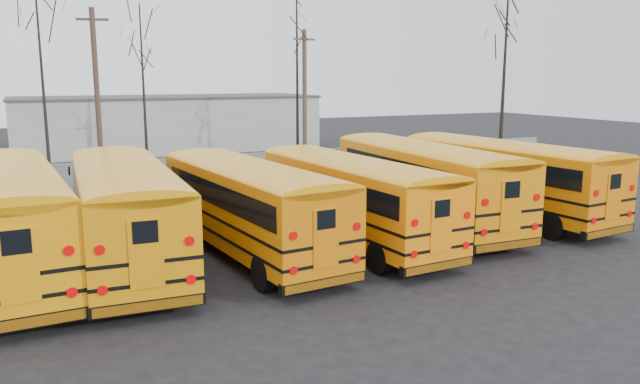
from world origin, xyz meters
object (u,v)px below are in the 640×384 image
bus_a (7,211)px  utility_pole_left (97,94)px  bus_c (247,200)px  bus_b (124,204)px  bus_d (350,192)px  utility_pole_right (305,100)px  bus_f (501,172)px  bus_e (421,176)px

bus_a → utility_pole_left: utility_pole_left is taller
utility_pole_left → bus_c: bearing=-68.3°
bus_b → bus_d: 7.34m
bus_d → utility_pole_right: (5.08, 15.05, 2.47)m
bus_d → bus_f: 7.41m
bus_b → bus_d: bus_b is taller
utility_pole_left → utility_pole_right: 11.38m
utility_pole_left → bus_e: bearing=-44.7°
bus_c → utility_pole_right: 17.46m
bus_f → utility_pole_right: size_ratio=1.39×
bus_a → bus_b: bus_a is taller
utility_pole_right → bus_e: bearing=-108.5°
bus_e → bus_f: bus_e is taller
bus_c → utility_pole_left: utility_pole_left is taller
bus_e → utility_pole_right: bearing=86.6°
utility_pole_right → bus_d: bearing=-121.4°
utility_pole_left → utility_pole_right: (11.26, -1.62, -0.44)m
bus_b → utility_pole_left: 16.33m
bus_f → bus_e: bearing=171.0°
bus_e → utility_pole_left: 18.63m
utility_pole_left → bus_a: bearing=-92.1°
bus_c → bus_f: size_ratio=0.97×
bus_c → bus_f: 11.02m
bus_b → utility_pole_right: (12.40, 14.43, 2.36)m
bus_b → bus_c: bus_b is taller
bus_b → bus_c: 3.71m
bus_c → bus_d: bus_c is taller
bus_c → bus_e: bus_e is taller
bus_a → utility_pole_right: (15.52, 14.23, 2.32)m
bus_a → bus_c: bus_a is taller
bus_d → bus_e: size_ratio=0.94×
utility_pole_left → bus_b: bearing=-81.1°
bus_e → utility_pole_left: size_ratio=1.27×
bus_e → utility_pole_left: utility_pole_left is taller
bus_b → bus_e: 11.01m
bus_d → utility_pole_left: 18.01m
utility_pole_left → utility_pole_right: bearing=4.8°
bus_d → bus_c: bearing=174.3°
bus_a → bus_d: bearing=-7.4°
bus_a → bus_d: (10.43, -0.82, -0.15)m
bus_a → bus_d: 10.47m
bus_a → utility_pole_left: (4.26, 15.85, 2.77)m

